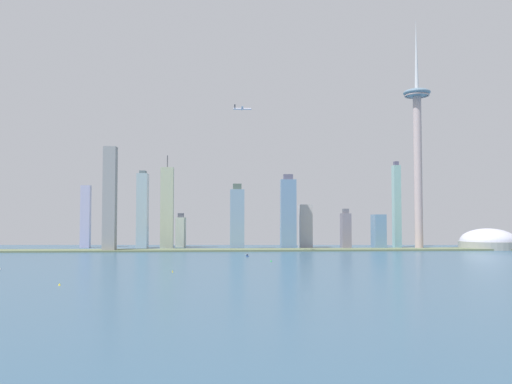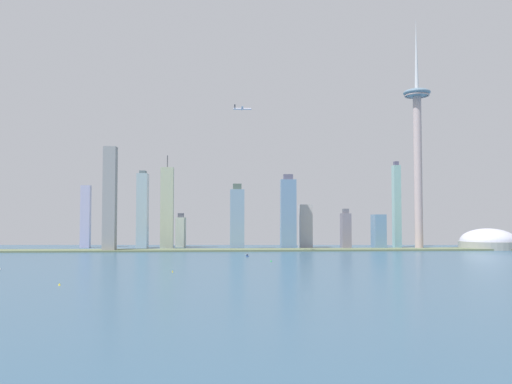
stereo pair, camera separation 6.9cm
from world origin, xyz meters
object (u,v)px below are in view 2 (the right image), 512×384
(skyscraper_3, at_px, (110,199))
(skyscraper_6, at_px, (288,213))
(skyscraper_5, at_px, (143,210))
(channel_buoy_1, at_px, (59,284))
(skyscraper_0, at_px, (237,218))
(skyscraper_2, at_px, (397,206))
(skyscraper_4, at_px, (379,232))
(channel_buoy_0, at_px, (172,271))
(skyscraper_9, at_px, (167,208))
(skyscraper_1, at_px, (305,226))
(skyscraper_7, at_px, (181,231))
(skyscraper_10, at_px, (86,216))
(airplane, at_px, (242,109))
(observation_tower, at_px, (417,134))
(channel_buoy_2, at_px, (271,261))
(boat_0, at_px, (247,256))
(skyscraper_8, at_px, (346,230))
(stadium_dome, at_px, (488,242))

(skyscraper_3, xyz_separation_m, skyscraper_6, (274.82, 46.39, -20.79))
(skyscraper_5, distance_m, channel_buoy_1, 504.96)
(skyscraper_0, relative_size, skyscraper_2, 0.72)
(skyscraper_4, distance_m, channel_buoy_0, 466.99)
(skyscraper_6, relative_size, skyscraper_9, 0.79)
(skyscraper_1, distance_m, skyscraper_5, 273.65)
(skyscraper_7, xyz_separation_m, skyscraper_10, (-159.95, -1.73, 25.63))
(airplane, bearing_deg, observation_tower, 19.74)
(observation_tower, height_order, skyscraper_1, observation_tower)
(skyscraper_9, height_order, channel_buoy_2, skyscraper_9)
(skyscraper_9, xyz_separation_m, skyscraper_10, (-140.04, 36.44, -14.12))
(skyscraper_4, bearing_deg, boat_0, -144.66)
(skyscraper_3, distance_m, channel_buoy_2, 310.59)
(skyscraper_4, xyz_separation_m, skyscraper_6, (-146.08, 8.01, 29.85))
(skyscraper_7, bearing_deg, skyscraper_2, -4.62)
(skyscraper_1, distance_m, skyscraper_8, 72.64)
(channel_buoy_2, bearing_deg, boat_0, 105.39)
(boat_0, height_order, channel_buoy_2, boat_0)
(stadium_dome, relative_size, skyscraper_8, 1.42)
(skyscraper_2, bearing_deg, skyscraper_3, -169.93)
(observation_tower, relative_size, skyscraper_7, 6.42)
(skyscraper_9, distance_m, channel_buoy_1, 489.17)
(skyscraper_1, bearing_deg, skyscraper_4, -19.05)
(stadium_dome, bearing_deg, boat_0, -160.16)
(skyscraper_1, bearing_deg, skyscraper_2, 1.92)
(skyscraper_6, height_order, skyscraper_8, skyscraper_6)
(skyscraper_4, distance_m, skyscraper_9, 347.07)
(skyscraper_1, distance_m, skyscraper_10, 371.67)
(skyscraper_2, bearing_deg, observation_tower, -75.58)
(stadium_dome, height_order, skyscraper_5, skyscraper_5)
(skyscraper_5, bearing_deg, skyscraper_1, -2.99)
(skyscraper_7, height_order, skyscraper_10, skyscraper_10)
(channel_buoy_1, xyz_separation_m, airplane, (149.23, 332.89, 201.16))
(skyscraper_7, xyz_separation_m, airplane, (97.37, -188.93, 175.05))
(stadium_dome, xyz_separation_m, channel_buoy_2, (-373.66, -226.66, -10.16))
(skyscraper_4, relative_size, skyscraper_9, 0.36)
(skyscraper_4, bearing_deg, skyscraper_9, 174.01)
(skyscraper_5, bearing_deg, skyscraper_8, -9.76)
(skyscraper_1, distance_m, skyscraper_7, 212.97)
(skyscraper_7, xyz_separation_m, skyscraper_9, (-19.91, -38.17, 39.75))
(channel_buoy_0, bearing_deg, channel_buoy_1, -129.65)
(skyscraper_2, relative_size, skyscraper_4, 2.64)
(skyscraper_5, bearing_deg, skyscraper_0, -15.86)
(skyscraper_2, height_order, skyscraper_6, skyscraper_2)
(skyscraper_1, bearing_deg, observation_tower, -17.58)
(skyscraper_3, relative_size, skyscraper_10, 1.49)
(skyscraper_5, height_order, skyscraper_6, skyscraper_5)
(skyscraper_10, height_order, channel_buoy_0, skyscraper_10)
(skyscraper_6, bearing_deg, skyscraper_8, -7.18)
(skyscraper_2, bearing_deg, channel_buoy_1, -130.49)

